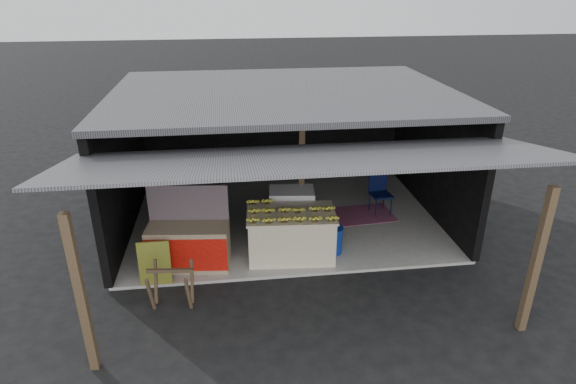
{
  "coord_description": "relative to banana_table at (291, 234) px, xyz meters",
  "views": [
    {
      "loc": [
        -1.21,
        -7.57,
        5.17
      ],
      "look_at": [
        -0.04,
        1.51,
        1.1
      ],
      "focal_mm": 30.0,
      "sensor_mm": 36.0,
      "label": 1
    }
  ],
  "objects": [
    {
      "name": "sawhorse",
      "position": [
        -2.22,
        -1.32,
        -0.06
      ],
      "size": [
        0.77,
        0.73,
        0.76
      ],
      "rotation": [
        0.0,
        0.0,
        -0.1
      ],
      "color": "brown",
      "rests_on": "ground"
    },
    {
      "name": "concrete_slab",
      "position": [
        0.08,
        1.78,
        -0.51
      ],
      "size": [
        7.0,
        5.0,
        0.06
      ],
      "primitive_type": "cube",
      "color": "gray",
      "rests_on": "ground"
    },
    {
      "name": "plastic_chair",
      "position": [
        2.32,
        1.71,
        0.1
      ],
      "size": [
        0.52,
        0.52,
        0.97
      ],
      "rotation": [
        0.0,
        0.0,
        0.13
      ],
      "color": "#091034",
      "rests_on": "concrete_slab"
    },
    {
      "name": "magenta_rug",
      "position": [
        1.88,
        1.58,
        -0.47
      ],
      "size": [
        1.58,
        1.12,
        0.01
      ],
      "primitive_type": "cube",
      "rotation": [
        0.0,
        0.0,
        0.08
      ],
      "color": "#6D1851",
      "rests_on": "concrete_slab"
    },
    {
      "name": "picture_frames",
      "position": [
        -0.09,
        4.18,
        1.39
      ],
      "size": [
        1.62,
        0.04,
        0.46
      ],
      "color": "black",
      "rests_on": "shophouse"
    },
    {
      "name": "shophouse",
      "position": [
        0.08,
        2.1,
        1.56
      ],
      "size": [
        7.4,
        7.29,
        3.02
      ],
      "color": "black",
      "rests_on": "ground"
    },
    {
      "name": "neighbor_stall",
      "position": [
        -1.99,
        -0.12,
        -0.0
      ],
      "size": [
        1.59,
        0.85,
        1.57
      ],
      "rotation": [
        0.0,
        0.0,
        -0.11
      ],
      "color": "#998466",
      "rests_on": "concrete_slab"
    },
    {
      "name": "ground",
      "position": [
        0.08,
        -0.72,
        -0.54
      ],
      "size": [
        80.0,
        80.0,
        0.0
      ],
      "primitive_type": "plane",
      "color": "black",
      "rests_on": "ground"
    },
    {
      "name": "white_crate",
      "position": [
        0.13,
        0.87,
        0.05
      ],
      "size": [
        1.01,
        0.74,
        1.05
      ],
      "rotation": [
        0.0,
        0.0,
        -0.11
      ],
      "color": "white",
      "rests_on": "concrete_slab"
    },
    {
      "name": "water_barrel",
      "position": [
        0.86,
        0.01,
        -0.21
      ],
      "size": [
        0.36,
        0.36,
        0.53
      ],
      "primitive_type": "cylinder",
      "color": "navy",
      "rests_on": "concrete_slab"
    },
    {
      "name": "banana_table",
      "position": [
        0.0,
        0.0,
        0.0
      ],
      "size": [
        1.8,
        1.18,
        0.95
      ],
      "rotation": [
        0.0,
        0.0,
        -0.07
      ],
      "color": "beige",
      "rests_on": "concrete_slab"
    },
    {
      "name": "green_signboard",
      "position": [
        -2.57,
        -0.66,
        -0.05
      ],
      "size": [
        0.57,
        0.1,
        0.86
      ],
      "primitive_type": "cube",
      "rotation": [
        -0.08,
        0.0,
        0.0
      ],
      "color": "black",
      "rests_on": "concrete_slab"
    },
    {
      "name": "banana_pile",
      "position": [
        -0.0,
        0.0,
        0.57
      ],
      "size": [
        1.66,
        1.07,
        0.19
      ],
      "primitive_type": null,
      "rotation": [
        0.0,
        0.0,
        -0.07
      ],
      "color": "yellow",
      "rests_on": "banana_table"
    }
  ]
}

